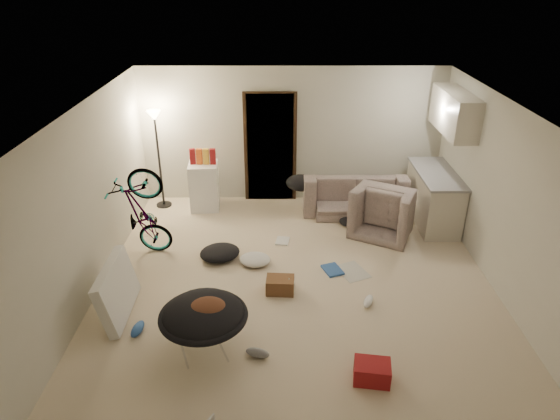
{
  "coord_description": "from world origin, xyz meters",
  "views": [
    {
      "loc": [
        -0.25,
        -5.8,
        4.05
      ],
      "look_at": [
        -0.23,
        0.6,
        0.91
      ],
      "focal_mm": 32.0,
      "sensor_mm": 36.0,
      "label": 1
    }
  ],
  "objects_px": {
    "floor_lamp": "(157,139)",
    "bicycle": "(144,232)",
    "armchair": "(387,213)",
    "drink_case_b": "(372,372)",
    "mini_fridge": "(204,186)",
    "juicer": "(289,286)",
    "saucer_chair": "(204,322)",
    "drink_case_a": "(280,285)",
    "kitchen_counter": "(433,198)",
    "sofa": "(353,197)",
    "tv_box": "(117,290)"
  },
  "relations": [
    {
      "from": "floor_lamp",
      "to": "bicycle",
      "type": "bearing_deg",
      "value": -86.75
    },
    {
      "from": "armchair",
      "to": "floor_lamp",
      "type": "bearing_deg",
      "value": 14.52
    },
    {
      "from": "bicycle",
      "to": "armchair",
      "type": "bearing_deg",
      "value": -75.11
    },
    {
      "from": "bicycle",
      "to": "drink_case_b",
      "type": "height_order",
      "value": "bicycle"
    },
    {
      "from": "mini_fridge",
      "to": "juicer",
      "type": "height_order",
      "value": "mini_fridge"
    },
    {
      "from": "juicer",
      "to": "drink_case_b",
      "type": "bearing_deg",
      "value": -61.9
    },
    {
      "from": "mini_fridge",
      "to": "juicer",
      "type": "xyz_separation_m",
      "value": [
        1.5,
        -2.68,
        -0.34
      ]
    },
    {
      "from": "saucer_chair",
      "to": "drink_case_b",
      "type": "bearing_deg",
      "value": -13.58
    },
    {
      "from": "drink_case_a",
      "to": "saucer_chair",
      "type": "bearing_deg",
      "value": -122.38
    },
    {
      "from": "kitchen_counter",
      "to": "juicer",
      "type": "relative_size",
      "value": 6.4
    },
    {
      "from": "saucer_chair",
      "to": "armchair",
      "type": "bearing_deg",
      "value": 48.22
    },
    {
      "from": "mini_fridge",
      "to": "drink_case_a",
      "type": "distance_m",
      "value": 3.02
    },
    {
      "from": "mini_fridge",
      "to": "drink_case_b",
      "type": "xyz_separation_m",
      "value": [
        2.36,
        -4.3,
        -0.32
      ]
    },
    {
      "from": "armchair",
      "to": "sofa",
      "type": "bearing_deg",
      "value": -30.51
    },
    {
      "from": "sofa",
      "to": "drink_case_a",
      "type": "relative_size",
      "value": 4.84
    },
    {
      "from": "kitchen_counter",
      "to": "sofa",
      "type": "distance_m",
      "value": 1.4
    },
    {
      "from": "juicer",
      "to": "bicycle",
      "type": "bearing_deg",
      "value": 155.16
    },
    {
      "from": "sofa",
      "to": "drink_case_b",
      "type": "distance_m",
      "value": 4.22
    },
    {
      "from": "sofa",
      "to": "kitchen_counter",
      "type": "bearing_deg",
      "value": 160.95
    },
    {
      "from": "floor_lamp",
      "to": "bicycle",
      "type": "xyz_separation_m",
      "value": [
        0.1,
        -1.76,
        -0.91
      ]
    },
    {
      "from": "bicycle",
      "to": "kitchen_counter",
      "type": "bearing_deg",
      "value": -73.55
    },
    {
      "from": "sofa",
      "to": "armchair",
      "type": "xyz_separation_m",
      "value": [
        0.46,
        -0.76,
        0.05
      ]
    },
    {
      "from": "drink_case_a",
      "to": "armchair",
      "type": "bearing_deg",
      "value": 48.7
    },
    {
      "from": "tv_box",
      "to": "drink_case_a",
      "type": "distance_m",
      "value": 2.14
    },
    {
      "from": "floor_lamp",
      "to": "sofa",
      "type": "xyz_separation_m",
      "value": [
        3.52,
        -0.2,
        -1.04
      ]
    },
    {
      "from": "kitchen_counter",
      "to": "sofa",
      "type": "height_order",
      "value": "kitchen_counter"
    },
    {
      "from": "saucer_chair",
      "to": "mini_fridge",
      "type": "bearing_deg",
      "value": 97.55
    },
    {
      "from": "floor_lamp",
      "to": "drink_case_b",
      "type": "height_order",
      "value": "floor_lamp"
    },
    {
      "from": "floor_lamp",
      "to": "tv_box",
      "type": "relative_size",
      "value": 1.69
    },
    {
      "from": "saucer_chair",
      "to": "tv_box",
      "type": "height_order",
      "value": "saucer_chair"
    },
    {
      "from": "floor_lamp",
      "to": "bicycle",
      "type": "distance_m",
      "value": 1.99
    },
    {
      "from": "drink_case_b",
      "to": "juicer",
      "type": "height_order",
      "value": "juicer"
    },
    {
      "from": "floor_lamp",
      "to": "drink_case_b",
      "type": "relative_size",
      "value": 4.65
    },
    {
      "from": "bicycle",
      "to": "saucer_chair",
      "type": "xyz_separation_m",
      "value": [
        1.21,
        -2.19,
        0.03
      ]
    },
    {
      "from": "armchair",
      "to": "drink_case_a",
      "type": "distance_m",
      "value": 2.56
    },
    {
      "from": "sofa",
      "to": "juicer",
      "type": "relative_size",
      "value": 7.83
    },
    {
      "from": "mini_fridge",
      "to": "tv_box",
      "type": "distance_m",
      "value": 3.2
    },
    {
      "from": "sofa",
      "to": "juicer",
      "type": "height_order",
      "value": "sofa"
    },
    {
      "from": "bicycle",
      "to": "drink_case_b",
      "type": "bearing_deg",
      "value": -127.58
    },
    {
      "from": "kitchen_counter",
      "to": "mini_fridge",
      "type": "relative_size",
      "value": 1.73
    },
    {
      "from": "bicycle",
      "to": "drink_case_a",
      "type": "xyz_separation_m",
      "value": [
        2.07,
        -1.0,
        -0.29
      ]
    },
    {
      "from": "saucer_chair",
      "to": "kitchen_counter",
      "type": "bearing_deg",
      "value": 43.15
    },
    {
      "from": "kitchen_counter",
      "to": "bicycle",
      "type": "relative_size",
      "value": 0.99
    },
    {
      "from": "sofa",
      "to": "bicycle",
      "type": "xyz_separation_m",
      "value": [
        -3.42,
        -1.56,
        0.13
      ]
    },
    {
      "from": "armchair",
      "to": "mini_fridge",
      "type": "distance_m",
      "value": 3.3
    },
    {
      "from": "mini_fridge",
      "to": "floor_lamp",
      "type": "bearing_deg",
      "value": 168.96
    },
    {
      "from": "floor_lamp",
      "to": "tv_box",
      "type": "distance_m",
      "value": 3.37
    },
    {
      "from": "floor_lamp",
      "to": "kitchen_counter",
      "type": "distance_m",
      "value": 4.95
    },
    {
      "from": "tv_box",
      "to": "juicer",
      "type": "height_order",
      "value": "tv_box"
    },
    {
      "from": "saucer_chair",
      "to": "tv_box",
      "type": "relative_size",
      "value": 0.94
    }
  ]
}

